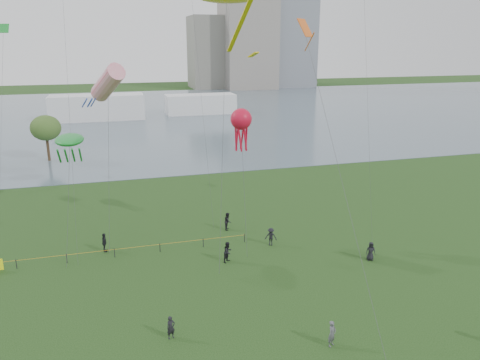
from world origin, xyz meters
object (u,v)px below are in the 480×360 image
object	(u,v)px
fence	(40,260)
kite_octopus	(241,120)
kite_stingray	(227,0)
kite_flyer	(332,334)

from	to	relation	value
fence	kite_octopus	xyz separation A→B (m)	(18.11, 1.17, 10.96)
fence	kite_stingray	xyz separation A→B (m)	(17.23, 2.61, 21.31)
kite_flyer	kite_octopus	size ratio (longest dim) A/B	0.14
fence	kite_stingray	world-z (taller)	kite_stingray
kite_flyer	kite_octopus	xyz separation A→B (m)	(-0.85, 17.83, 10.65)
kite_flyer	fence	bearing A→B (deg)	104.43
kite_stingray	kite_octopus	distance (m)	10.49
fence	kite_flyer	world-z (taller)	kite_flyer
kite_flyer	kite_octopus	world-z (taller)	kite_octopus
kite_flyer	kite_octopus	bearing A→B (deg)	58.47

